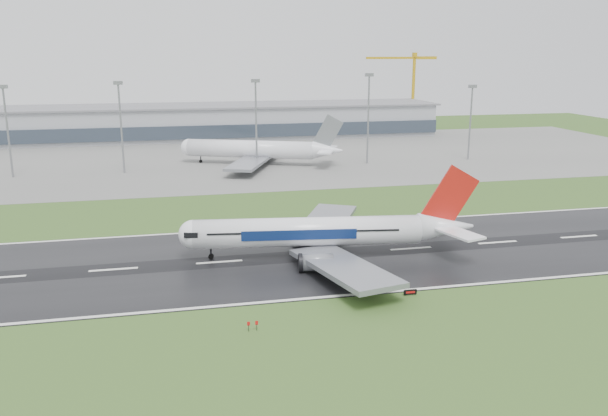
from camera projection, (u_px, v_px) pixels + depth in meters
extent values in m
plane|color=#30511D|center=(219.00, 262.00, 120.89)|extent=(520.00, 520.00, 0.00)
cube|color=black|center=(219.00, 262.00, 120.88)|extent=(400.00, 45.00, 0.10)
cube|color=slate|center=(192.00, 159.00, 239.23)|extent=(400.00, 130.00, 0.08)
cube|color=gray|center=(186.00, 123.00, 294.21)|extent=(240.00, 36.00, 15.00)
cylinder|color=gray|center=(8.00, 134.00, 199.65)|extent=(0.64, 0.64, 28.88)
cylinder|color=gray|center=(121.00, 130.00, 206.95)|extent=(0.64, 0.64, 29.71)
cylinder|color=gray|center=(256.00, 126.00, 216.45)|extent=(0.64, 0.64, 29.96)
cylinder|color=gray|center=(368.00, 121.00, 224.84)|extent=(0.64, 0.64, 31.66)
cylinder|color=gray|center=(470.00, 124.00, 233.88)|extent=(0.64, 0.64, 27.15)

